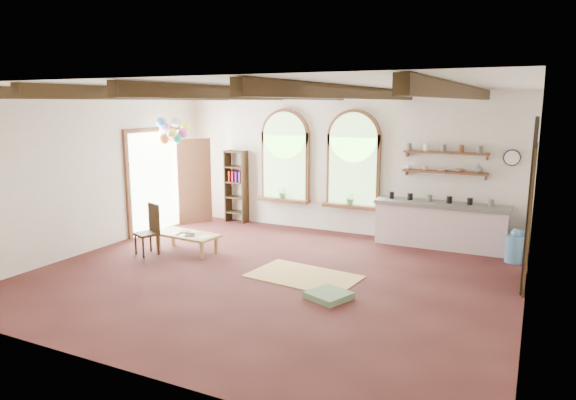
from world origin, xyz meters
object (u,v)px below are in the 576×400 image
Objects in this scene: coffee_table at (187,236)px; balloon_cluster at (172,131)px; kitchen_counter at (440,225)px; side_chair at (148,240)px.

balloon_cluster reaches higher than coffee_table.
balloon_cluster is at bearing -166.05° from kitchen_counter.
side_chair reaches higher than kitchen_counter.
kitchen_counter reaches higher than coffee_table.
coffee_table is (-4.50, -2.60, -0.14)m from kitchen_counter.
balloon_cluster is at bearing 135.60° from coffee_table.
side_chair reaches higher than coffee_table.
balloon_cluster reaches higher than side_chair.
side_chair is 2.69m from balloon_cluster.
balloon_cluster is (-0.62, 1.65, 2.04)m from side_chair.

